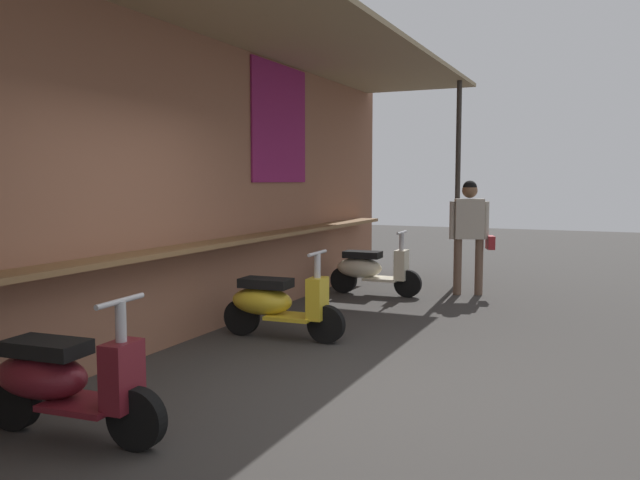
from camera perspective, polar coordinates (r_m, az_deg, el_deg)
ground_plane at (r=5.42m, az=-1.14°, el=-13.12°), size 38.37×38.37×0.00m
market_stall_facade at (r=6.20m, az=-17.29°, el=6.58°), size 13.70×2.18×3.41m
scooter_maroon at (r=4.74m, az=-21.58°, el=-11.31°), size 0.49×1.40×0.97m
scooter_yellow at (r=7.10m, az=-3.86°, el=-5.49°), size 0.47×1.40×0.97m
scooter_cream at (r=9.81m, az=4.38°, el=-2.53°), size 0.46×1.40×0.97m
shopper_passing at (r=9.96m, az=12.95°, el=1.27°), size 0.44×0.66×1.71m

